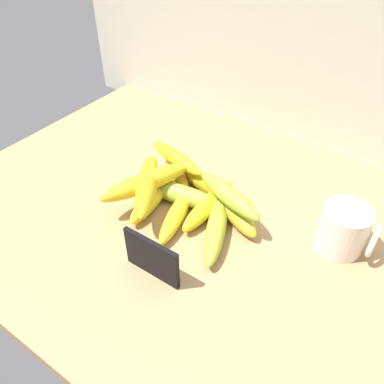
# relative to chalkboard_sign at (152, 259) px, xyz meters

# --- Properties ---
(counter_top) EXTENTS (1.10, 0.76, 0.03)m
(counter_top) POSITION_rel_chalkboard_sign_xyz_m (-0.01, 0.17, -0.05)
(counter_top) COLOR tan
(counter_top) RESTS_ON ground
(back_wall) EXTENTS (1.30, 0.02, 0.70)m
(back_wall) POSITION_rel_chalkboard_sign_xyz_m (-0.01, 0.56, 0.28)
(back_wall) COLOR beige
(back_wall) RESTS_ON ground
(chalkboard_sign) EXTENTS (0.11, 0.02, 0.08)m
(chalkboard_sign) POSITION_rel_chalkboard_sign_xyz_m (0.00, 0.00, 0.00)
(chalkboard_sign) COLOR black
(chalkboard_sign) RESTS_ON counter_top
(coffee_mug) EXTENTS (0.10, 0.09, 0.09)m
(coffee_mug) POSITION_rel_chalkboard_sign_xyz_m (0.25, 0.25, 0.01)
(coffee_mug) COLOR silver
(coffee_mug) RESTS_ON counter_top
(banana_0) EXTENTS (0.04, 0.18, 0.04)m
(banana_0) POSITION_rel_chalkboard_sign_xyz_m (-0.01, 0.19, -0.02)
(banana_0) COLOR yellow
(banana_0) RESTS_ON counter_top
(banana_1) EXTENTS (0.08, 0.17, 0.03)m
(banana_1) POSITION_rel_chalkboard_sign_xyz_m (-0.04, 0.13, -0.02)
(banana_1) COLOR yellow
(banana_1) RESTS_ON counter_top
(banana_2) EXTENTS (0.15, 0.11, 0.04)m
(banana_2) POSITION_rel_chalkboard_sign_xyz_m (0.05, 0.20, -0.02)
(banana_2) COLOR gold
(banana_2) RESTS_ON counter_top
(banana_3) EXTENTS (0.14, 0.13, 0.04)m
(banana_3) POSITION_rel_chalkboard_sign_xyz_m (-0.13, 0.25, -0.02)
(banana_3) COLOR #BA901E
(banana_3) RESTS_ON counter_top
(banana_4) EXTENTS (0.06, 0.17, 0.04)m
(banana_4) POSITION_rel_chalkboard_sign_xyz_m (-0.11, 0.14, -0.02)
(banana_4) COLOR yellow
(banana_4) RESTS_ON counter_top
(banana_5) EXTENTS (0.20, 0.07, 0.04)m
(banana_5) POSITION_rel_chalkboard_sign_xyz_m (-0.07, 0.18, -0.02)
(banana_5) COLOR #96B039
(banana_5) RESTS_ON counter_top
(banana_6) EXTENTS (0.21, 0.07, 0.04)m
(banana_6) POSITION_rel_chalkboard_sign_xyz_m (-0.02, 0.24, -0.02)
(banana_6) COLOR gold
(banana_6) RESTS_ON counter_top
(banana_7) EXTENTS (0.11, 0.19, 0.04)m
(banana_7) POSITION_rel_chalkboard_sign_xyz_m (0.04, 0.14, -0.02)
(banana_7) COLOR #A2B533
(banana_7) RESTS_ON counter_top
(banana_8) EXTENTS (0.18, 0.09, 0.04)m
(banana_8) POSITION_rel_chalkboard_sign_xyz_m (0.03, 0.20, 0.02)
(banana_8) COLOR #98BC38
(banana_8) RESTS_ON banana_2
(banana_9) EXTENTS (0.11, 0.20, 0.04)m
(banana_9) POSITION_rel_chalkboard_sign_xyz_m (-0.13, 0.14, 0.02)
(banana_9) COLOR yellow
(banana_9) RESTS_ON banana_4
(banana_10) EXTENTS (0.14, 0.19, 0.04)m
(banana_10) POSITION_rel_chalkboard_sign_xyz_m (-0.12, 0.13, 0.02)
(banana_10) COLOR gold
(banana_10) RESTS_ON banana_4
(banana_11) EXTENTS (0.17, 0.07, 0.03)m
(banana_11) POSITION_rel_chalkboard_sign_xyz_m (-0.13, 0.25, 0.01)
(banana_11) COLOR yellow
(banana_11) RESTS_ON banana_3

